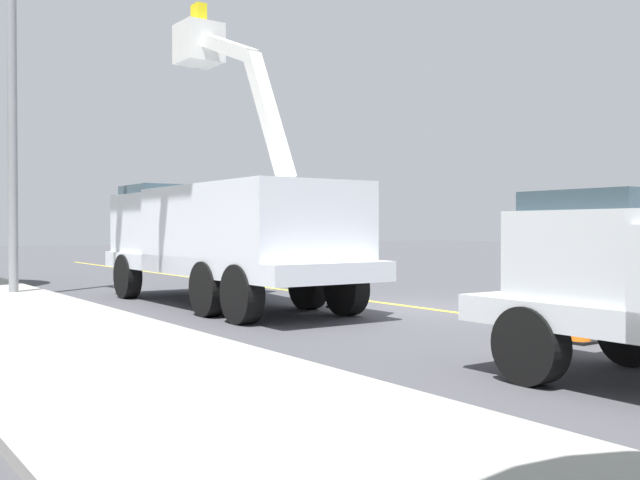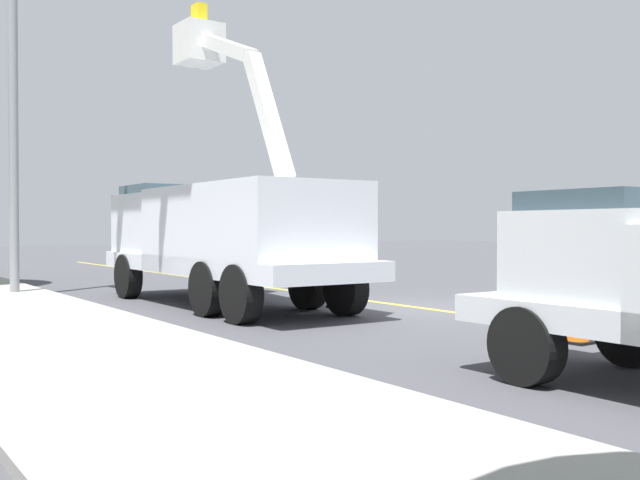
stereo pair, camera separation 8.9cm
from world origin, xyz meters
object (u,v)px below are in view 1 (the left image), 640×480
traffic_cone_mid_front (580,317)px  traffic_cone_trailing (229,275)px  traffic_signal_mast (32,22)px  utility_bucket_truck (222,231)px  passing_minivan (262,247)px  traffic_cone_mid_rear (339,289)px

traffic_cone_mid_front → traffic_cone_trailing: size_ratio=0.94×
traffic_cone_mid_front → traffic_signal_mast: size_ratio=0.09×
traffic_cone_trailing → traffic_signal_mast: (-0.61, 5.16, 5.77)m
traffic_signal_mast → traffic_cone_mid_front: bearing=-154.4°
utility_bucket_truck → traffic_signal_mast: bearing=50.1°
passing_minivan → traffic_signal_mast: traffic_signal_mast is taller
passing_minivan → traffic_cone_mid_front: size_ratio=6.35×
traffic_cone_mid_front → traffic_cone_trailing: 10.92m
passing_minivan → traffic_cone_mid_front: bearing=164.7°
utility_bucket_truck → traffic_cone_mid_front: (-7.64, -1.74, -1.23)m
passing_minivan → utility_bucket_truck: bearing=144.0°
traffic_cone_mid_rear → traffic_signal_mast: 8.87m
traffic_cone_mid_front → traffic_signal_mast: 12.82m
traffic_cone_mid_front → traffic_cone_mid_rear: bearing=-0.1°
utility_bucket_truck → traffic_cone_mid_rear: bearing=-137.4°
utility_bucket_truck → passing_minivan: (8.47, -6.15, -0.63)m
utility_bucket_truck → passing_minivan: utility_bucket_truck is taller
utility_bucket_truck → traffic_cone_mid_front: 7.93m
traffic_cone_mid_front → traffic_cone_mid_rear: (5.74, -0.01, 0.02)m
traffic_cone_trailing → traffic_signal_mast: size_ratio=0.09×
traffic_cone_mid_front → traffic_cone_mid_rear: 5.74m
passing_minivan → traffic_cone_trailing: passing_minivan is taller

